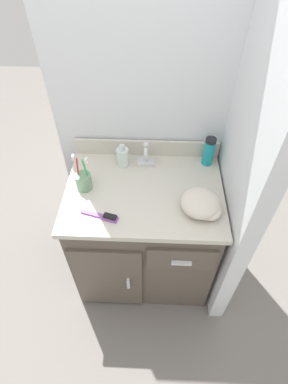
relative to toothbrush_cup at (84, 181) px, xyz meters
The scene contains 11 objects.
ground_plane 0.87m from the toothbrush_cup, ahead, with size 6.00×6.00×0.00m, color slate.
wall_back 0.53m from the toothbrush_cup, 47.56° to the left, with size 0.99×0.08×2.20m, color silver.
wall_right 0.81m from the toothbrush_cup, ahead, with size 0.08×0.66×2.20m, color silver.
vanity 0.51m from the toothbrush_cup, ahead, with size 0.81×0.60×0.77m.
backsplash 0.41m from the toothbrush_cup, 42.01° to the left, with size 0.81×0.02×0.10m.
sink_faucet 0.36m from the toothbrush_cup, 32.55° to the left, with size 0.09×0.09×0.14m.
toothbrush_cup is the anchor object (origin of this frame).
soap_dispenser 0.26m from the toothbrush_cup, 45.90° to the left, with size 0.07×0.07×0.14m.
shaving_cream_can 0.68m from the toothbrush_cup, 18.50° to the left, with size 0.06×0.06×0.17m.
hairbrush 0.23m from the toothbrush_cup, 56.51° to the right, with size 0.18×0.07×0.03m.
hand_towel 0.60m from the toothbrush_cup, 11.94° to the right, with size 0.19×0.19×0.09m.
Camera 1 is at (0.04, -1.04, 1.88)m, focal length 28.00 mm.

